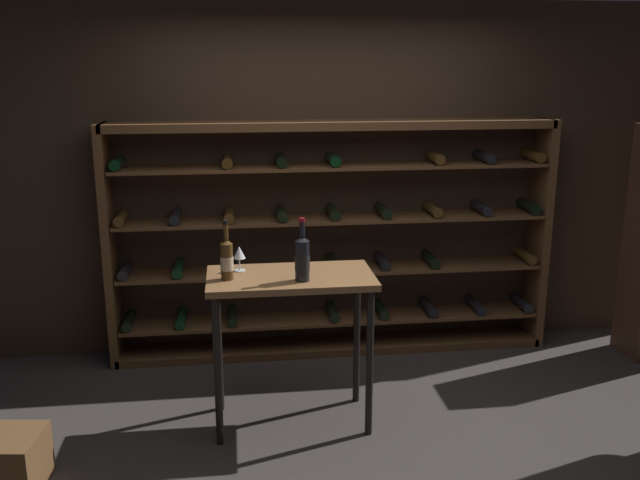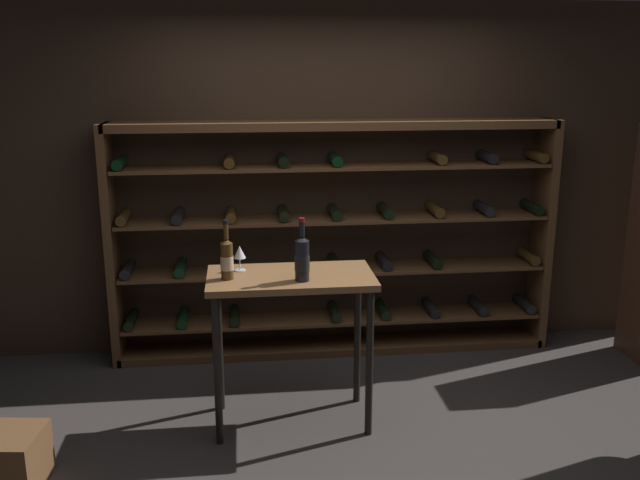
% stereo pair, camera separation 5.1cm
% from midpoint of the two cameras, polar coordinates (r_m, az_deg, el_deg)
% --- Properties ---
extents(ground_plane, '(9.29, 9.29, 0.00)m').
position_cam_midpoint_polar(ground_plane, '(4.19, 2.59, -16.85)').
color(ground_plane, '#383330').
extents(back_wall, '(5.84, 0.10, 2.62)m').
position_cam_midpoint_polar(back_wall, '(5.27, -0.33, 5.02)').
color(back_wall, '#3D2B1E').
rests_on(back_wall, ground).
extents(wine_rack, '(3.31, 0.32, 1.77)m').
position_cam_midpoint_polar(wine_rack, '(5.17, 0.78, -0.08)').
color(wine_rack, brown).
rests_on(wine_rack, ground).
extents(tasting_table, '(0.99, 0.52, 0.96)m').
position_cam_midpoint_polar(tasting_table, '(4.14, -2.78, -4.77)').
color(tasting_table, brown).
rests_on(tasting_table, ground).
extents(wine_bottle_red_label, '(0.09, 0.09, 0.37)m').
position_cam_midpoint_polar(wine_bottle_red_label, '(3.95, -1.84, -1.52)').
color(wine_bottle_red_label, black).
rests_on(wine_bottle_red_label, tasting_table).
extents(wine_bottle_amber_reserve, '(0.08, 0.08, 0.35)m').
position_cam_midpoint_polar(wine_bottle_amber_reserve, '(4.01, -8.06, -1.55)').
color(wine_bottle_amber_reserve, '#4C3314').
rests_on(wine_bottle_amber_reserve, tasting_table).
extents(wine_glass_stemmed_center, '(0.07, 0.07, 0.15)m').
position_cam_midpoint_polar(wine_glass_stemmed_center, '(4.17, -7.02, -1.11)').
color(wine_glass_stemmed_center, silver).
rests_on(wine_glass_stemmed_center, tasting_table).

